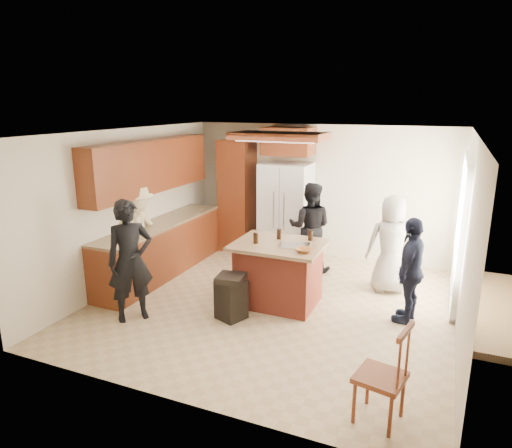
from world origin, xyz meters
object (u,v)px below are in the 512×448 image
at_px(kitchen_island, 278,273).
at_px(person_behind_left, 310,227).
at_px(spindle_chair, 383,378).
at_px(refrigerator, 286,211).
at_px(person_counter, 137,234).
at_px(person_side_right, 411,270).
at_px(person_front_left, 130,261).
at_px(trash_bin, 231,297).
at_px(person_behind_right, 391,244).

bearing_deg(kitchen_island, person_behind_left, 89.38).
bearing_deg(spindle_chair, refrigerator, 120.13).
xyz_separation_m(person_behind_left, person_counter, (-2.42, -1.64, 0.05)).
relative_size(person_side_right, person_counter, 0.87).
distance_m(person_behind_left, kitchen_island, 1.56).
height_order(person_front_left, person_behind_left, person_front_left).
bearing_deg(person_counter, trash_bin, -85.09).
height_order(person_behind_left, person_behind_right, person_behind_left).
height_order(refrigerator, spindle_chair, refrigerator).
distance_m(person_front_left, person_side_right, 3.75).
height_order(kitchen_island, spindle_chair, spindle_chair).
height_order(refrigerator, trash_bin, refrigerator).
relative_size(person_behind_left, spindle_chair, 1.58).
bearing_deg(trash_bin, person_side_right, 21.37).
bearing_deg(person_behind_right, person_behind_left, -31.99).
bearing_deg(spindle_chair, person_behind_left, 116.08).
relative_size(person_behind_left, person_behind_right, 1.02).
xyz_separation_m(person_side_right, kitchen_island, (-1.81, -0.16, -0.25)).
relative_size(person_front_left, refrigerator, 0.93).
bearing_deg(spindle_chair, trash_bin, 148.45).
relative_size(person_behind_right, spindle_chair, 1.55).
relative_size(person_behind_right, kitchen_island, 1.20).
relative_size(person_behind_right, person_counter, 0.92).
height_order(refrigerator, kitchen_island, refrigerator).
relative_size(person_behind_left, trash_bin, 2.49).
height_order(person_side_right, person_counter, person_counter).
xyz_separation_m(person_counter, refrigerator, (1.79, 2.17, 0.07)).
bearing_deg(person_side_right, person_behind_right, -147.83).
distance_m(person_front_left, refrigerator, 3.45).
relative_size(refrigerator, kitchen_island, 1.41).
bearing_deg(kitchen_island, person_front_left, -143.42).
height_order(person_behind_left, refrigerator, refrigerator).
xyz_separation_m(person_counter, trash_bin, (1.98, -0.60, -0.51)).
distance_m(person_side_right, person_counter, 4.23).
distance_m(person_counter, refrigerator, 2.81).
bearing_deg(refrigerator, kitchen_island, -73.31).
bearing_deg(person_behind_right, kitchen_island, 21.78).
distance_m(person_side_right, trash_bin, 2.44).
bearing_deg(person_behind_left, kitchen_island, 80.79).
distance_m(trash_bin, spindle_chair, 2.59).
xyz_separation_m(person_front_left, person_behind_left, (1.68, 2.76, -0.05)).
xyz_separation_m(person_front_left, refrigerator, (1.05, 3.29, 0.06)).
bearing_deg(person_side_right, spindle_chair, 10.00).
bearing_deg(person_counter, spindle_chair, -93.25).
distance_m(person_behind_left, spindle_chair, 4.01).
height_order(person_side_right, spindle_chair, person_side_right).
bearing_deg(person_front_left, refrigerator, 22.74).
bearing_deg(kitchen_island, trash_bin, -120.79).
bearing_deg(person_behind_left, person_side_right, 134.18).
bearing_deg(refrigerator, person_side_right, -37.92).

